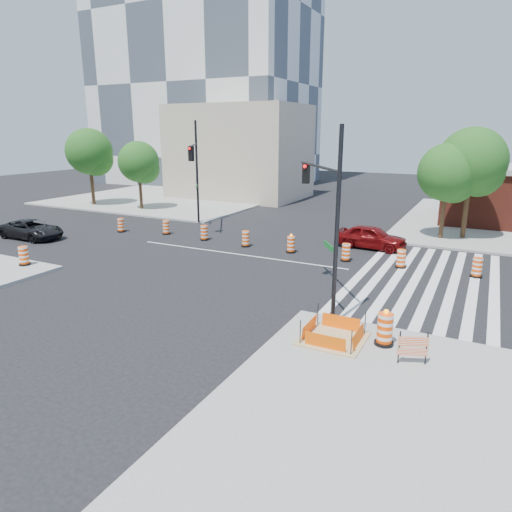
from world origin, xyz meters
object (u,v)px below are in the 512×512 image
Objects in this scene: signal_pole_nw at (195,164)px; red_coupe at (371,237)px; signal_pole_se at (325,203)px; dark_suv at (32,229)px.

red_coupe is at bearing 58.32° from signal_pole_nw.
signal_pole_se is at bearing -172.78° from red_coupe.
signal_pole_se is 18.39m from signal_pole_nw.
dark_suv is 22.98m from signal_pole_se.
signal_pole_se is at bearing 20.26° from signal_pole_nw.
red_coupe is 0.93× the size of dark_suv.
signal_pole_nw reaches higher than dark_suv.
signal_pole_nw is at bearing 92.73° from red_coupe.
red_coupe is at bearing -32.39° from signal_pole_se.
red_coupe is 11.98m from signal_pole_se.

